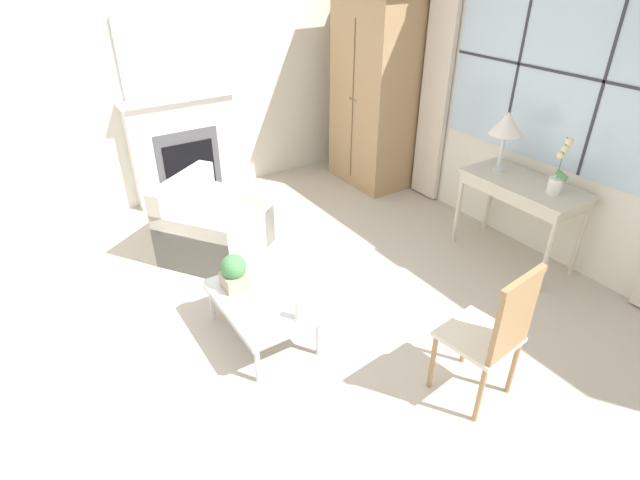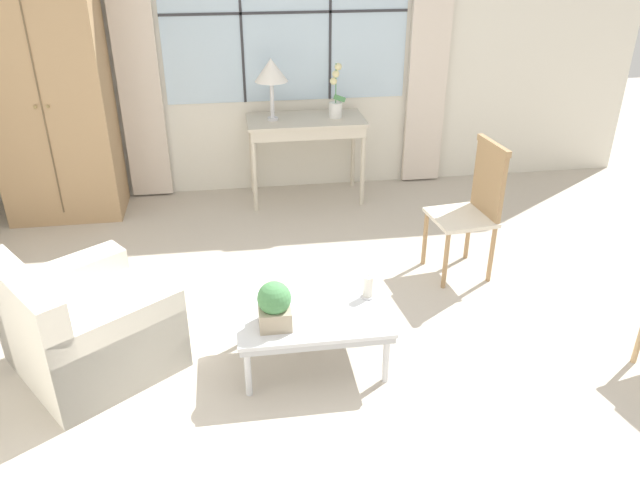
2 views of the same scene
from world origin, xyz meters
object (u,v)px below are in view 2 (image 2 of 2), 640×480
object	(u,v)px
armchair_upholstered	(87,329)
potted_plant_small	(274,305)
table_lamp	(271,71)
side_chair_wooden	(475,202)
coffee_table	(312,318)
potted_orchid	(336,99)
console_table	(306,128)
armoire	(49,93)
pillar_candle	(368,287)

from	to	relation	value
armchair_upholstered	potted_plant_small	world-z (taller)	armchair_upholstered
table_lamp	potted_plant_small	size ratio (longest dim) A/B	1.97
side_chair_wooden	coffee_table	world-z (taller)	side_chair_wooden
potted_orchid	coffee_table	xyz separation A→B (m)	(-0.58, -2.58, -0.66)
table_lamp	coffee_table	world-z (taller)	table_lamp
console_table	armchair_upholstered	size ratio (longest dim) A/B	0.92
potted_orchid	potted_plant_small	bearing A→B (deg)	-106.87
armchair_upholstered	coffee_table	distance (m)	1.39
potted_orchid	side_chair_wooden	size ratio (longest dim) A/B	0.48
armoire	console_table	xyz separation A→B (m)	(2.26, 0.01, -0.42)
console_table	potted_orchid	world-z (taller)	potted_orchid
armoire	armchair_upholstered	distance (m)	2.62
pillar_candle	potted_plant_small	bearing A→B (deg)	-159.94
table_lamp	pillar_candle	world-z (taller)	table_lamp
console_table	table_lamp	bearing A→B (deg)	-179.12
console_table	coffee_table	world-z (taller)	console_table
potted_orchid	side_chair_wooden	xyz separation A→B (m)	(0.79, -1.63, -0.39)
potted_orchid	potted_plant_small	xyz separation A→B (m)	(-0.82, -2.69, -0.47)
coffee_table	potted_plant_small	size ratio (longest dim) A/B	3.20
armoire	side_chair_wooden	xyz separation A→B (m)	(3.34, -1.62, -0.55)
coffee_table	potted_plant_small	bearing A→B (deg)	-155.98
console_table	potted_plant_small	distance (m)	2.75
coffee_table	potted_plant_small	xyz separation A→B (m)	(-0.23, -0.10, 0.19)
armchair_upholstered	pillar_candle	xyz separation A→B (m)	(1.75, -0.05, 0.17)
console_table	side_chair_wooden	distance (m)	1.96
potted_orchid	armchair_upholstered	size ratio (longest dim) A/B	0.42
console_table	coffee_table	xyz separation A→B (m)	(-0.29, -2.58, -0.39)
side_chair_wooden	potted_plant_small	size ratio (longest dim) A/B	3.67
potted_orchid	pillar_candle	size ratio (longest dim) A/B	3.11
potted_plant_small	pillar_candle	distance (m)	0.65
console_table	armoire	bearing A→B (deg)	-179.71
side_chair_wooden	potted_plant_small	distance (m)	1.93
potted_plant_small	pillar_candle	size ratio (longest dim) A/B	1.77
armoire	pillar_candle	size ratio (longest dim) A/B	13.97
armoire	armchair_upholstered	world-z (taller)	armoire
side_chair_wooden	potted_plant_small	world-z (taller)	side_chair_wooden
armoire	side_chair_wooden	world-z (taller)	armoire
side_chair_wooden	coffee_table	distance (m)	1.70
potted_orchid	table_lamp	bearing A→B (deg)	-179.39
armchair_upholstered	potted_plant_small	xyz separation A→B (m)	(1.14, -0.28, 0.25)
console_table	side_chair_wooden	world-z (taller)	side_chair_wooden
table_lamp	side_chair_wooden	world-z (taller)	table_lamp
console_table	pillar_candle	distance (m)	2.48
armchair_upholstered	side_chair_wooden	xyz separation A→B (m)	(2.75, 0.78, 0.33)
armchair_upholstered	table_lamp	bearing A→B (deg)	60.58
armoire	table_lamp	xyz separation A→B (m)	(1.95, 0.01, 0.13)
armoire	table_lamp	bearing A→B (deg)	0.20
potted_orchid	coffee_table	bearing A→B (deg)	-102.69
potted_orchid	armoire	bearing A→B (deg)	-179.70
armoire	pillar_candle	distance (m)	3.46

